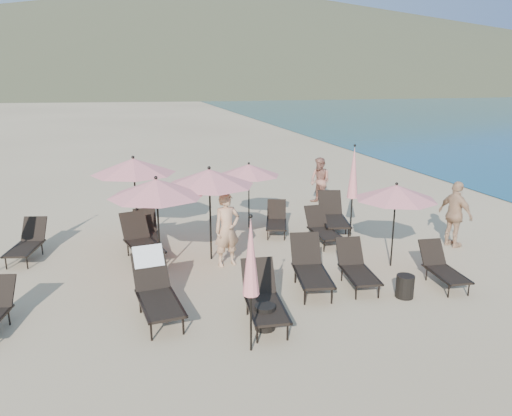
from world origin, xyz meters
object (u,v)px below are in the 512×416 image
object	(u,v)px
lounger_10	(322,228)
beachgoer_a	(227,230)
lounger_7	(141,239)
umbrella_closed_1	(353,173)
lounger_5	(442,267)
lounger_1	(156,287)
lounger_11	(333,215)
umbrella_open_2	(396,192)
beachgoer_c	(455,214)
lounger_12	(334,214)
umbrella_open_0	(156,188)
lounger_3	(310,267)
side_table_1	(405,286)
umbrella_closed_0	(251,258)
umbrella_open_3	(134,166)
lounger_6	(27,242)
side_table_0	(265,317)
lounger_4	(356,267)
umbrella_open_1	(209,177)
beachgoer_b	(320,181)
lounger_2	(264,298)
umbrella_open_4	(249,170)
lounger_8	(146,233)
lounger_9	(276,220)

from	to	relation	value
lounger_10	beachgoer_a	bearing A→B (deg)	-161.62
lounger_7	umbrella_closed_1	distance (m)	6.02
lounger_5	lounger_1	bearing A→B (deg)	-176.93
lounger_11	umbrella_open_2	size ratio (longest dim) A/B	0.95
umbrella_closed_1	beachgoer_c	distance (m)	2.90
lounger_12	umbrella_open_0	xyz separation A→B (m)	(-5.39, -2.29, 1.65)
lounger_3	umbrella_closed_1	bearing A→B (deg)	61.00
lounger_1	side_table_1	xyz separation A→B (m)	(5.05, -0.64, -0.32)
lounger_11	umbrella_closed_0	world-z (taller)	umbrella_closed_0
side_table_1	umbrella_open_3	bearing A→B (deg)	135.41
lounger_12	umbrella_open_3	size ratio (longest dim) A/B	0.67
lounger_6	side_table_0	xyz separation A→B (m)	(4.71, -5.07, -0.19)
lounger_6	side_table_1	bearing A→B (deg)	-17.14
lounger_4	lounger_5	distance (m)	1.91
side_table_1	lounger_1	bearing A→B (deg)	172.82
side_table_0	lounger_10	bearing A→B (deg)	55.33
lounger_1	lounger_12	distance (m)	7.09
lounger_10	umbrella_open_1	distance (m)	3.63
lounger_10	beachgoer_b	xyz separation A→B (m)	(1.56, 3.91, 0.41)
lounger_2	lounger_4	bearing A→B (deg)	28.16
lounger_11	side_table_0	world-z (taller)	lounger_11
umbrella_open_3	beachgoer_b	distance (m)	7.04
umbrella_open_0	side_table_0	bearing A→B (deg)	-62.89
lounger_10	lounger_11	size ratio (longest dim) A/B	0.79
umbrella_open_1	side_table_1	bearing A→B (deg)	-43.30
lounger_5	lounger_11	distance (m)	4.23
umbrella_open_1	umbrella_open_4	distance (m)	2.81
lounger_6	lounger_8	world-z (taller)	lounger_8
lounger_4	lounger_8	xyz separation A→B (m)	(-4.29, 3.63, 0.02)
lounger_1	lounger_8	distance (m)	3.85
umbrella_open_1	umbrella_closed_1	distance (m)	4.26
lounger_6	lounger_12	bearing A→B (deg)	15.26
side_table_1	umbrella_open_1	bearing A→B (deg)	136.70
umbrella_open_1	umbrella_open_2	world-z (taller)	umbrella_open_1
lounger_11	side_table_0	xyz separation A→B (m)	(-3.60, -5.04, -0.27)
lounger_7	side_table_0	bearing A→B (deg)	-78.81
lounger_5	umbrella_closed_0	world-z (taller)	umbrella_closed_0
lounger_4	umbrella_open_1	size ratio (longest dim) A/B	0.68
lounger_11	umbrella_open_2	distance (m)	3.21
lounger_11	lounger_2	bearing A→B (deg)	-112.84
lounger_11	lounger_4	bearing A→B (deg)	-92.62
lounger_10	umbrella_open_4	world-z (taller)	umbrella_open_4
lounger_1	beachgoer_b	xyz separation A→B (m)	(6.32, 6.98, 0.27)
lounger_3	beachgoer_a	world-z (taller)	beachgoer_a
lounger_1	lounger_8	bearing A→B (deg)	82.54
lounger_9	umbrella_closed_0	distance (m)	6.58
lounger_1	lounger_5	xyz separation A→B (m)	(6.21, -0.24, -0.17)
lounger_8	lounger_12	bearing A→B (deg)	5.07
umbrella_open_2	beachgoer_c	xyz separation A→B (m)	(2.34, 0.81, -0.94)
umbrella_open_4	lounger_11	bearing A→B (deg)	-23.93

